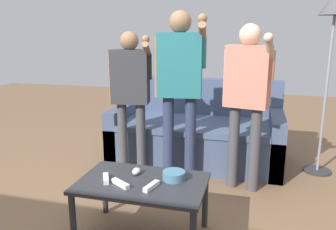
{
  "coord_description": "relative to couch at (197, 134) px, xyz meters",
  "views": [
    {
      "loc": [
        0.8,
        -2.19,
        1.43
      ],
      "look_at": [
        0.14,
        0.34,
        0.78
      ],
      "focal_mm": 35.96,
      "sensor_mm": 36.0,
      "label": 1
    }
  ],
  "objects": [
    {
      "name": "player_left",
      "position": [
        -0.56,
        -0.61,
        0.61
      ],
      "size": [
        0.44,
        0.28,
        1.44
      ],
      "color": "#47474C",
      "rests_on": "ground"
    },
    {
      "name": "player_center",
      "position": [
        -0.06,
        -0.63,
        0.72
      ],
      "size": [
        0.49,
        0.31,
        1.62
      ],
      "color": "#2D3856",
      "rests_on": "ground"
    },
    {
      "name": "snack_bowl",
      "position": [
        0.1,
        -1.54,
        0.16
      ],
      "size": [
        0.16,
        0.16,
        0.06
      ],
      "primitive_type": "cylinder",
      "color": "teal",
      "rests_on": "coffee_table"
    },
    {
      "name": "game_remote_wand_near",
      "position": [
        -0.35,
        -1.67,
        0.15
      ],
      "size": [
        0.1,
        0.15,
        0.03
      ],
      "color": "white",
      "rests_on": "coffee_table"
    },
    {
      "name": "couch",
      "position": [
        0.0,
        0.0,
        0.0
      ],
      "size": [
        1.86,
        0.93,
        0.89
      ],
      "color": "#475675",
      "rests_on": "ground"
    },
    {
      "name": "game_remote_wand_far",
      "position": [
        -0.01,
        -1.71,
        0.15
      ],
      "size": [
        0.07,
        0.16,
        0.03
      ],
      "color": "white",
      "rests_on": "coffee_table"
    },
    {
      "name": "game_remote_nunchuk",
      "position": [
        -0.18,
        -1.52,
        0.15
      ],
      "size": [
        0.06,
        0.09,
        0.05
      ],
      "color": "white",
      "rests_on": "coffee_table"
    },
    {
      "name": "ground_plane",
      "position": [
        -0.19,
        -1.45,
        -0.3
      ],
      "size": [
        12.0,
        12.0,
        0.0
      ],
      "primitive_type": "plane",
      "color": "brown"
    },
    {
      "name": "floor_lamp",
      "position": [
        1.3,
        -0.05,
        1.23
      ],
      "size": [
        0.3,
        0.3,
        1.81
      ],
      "color": "#2D2D33",
      "rests_on": "ground"
    },
    {
      "name": "player_right",
      "position": [
        0.55,
        -0.65,
        0.64
      ],
      "size": [
        0.43,
        0.39,
        1.5
      ],
      "color": "#47474C",
      "rests_on": "ground"
    },
    {
      "name": "coffee_table",
      "position": [
        -0.1,
        -1.62,
        0.07
      ],
      "size": [
        0.88,
        0.56,
        0.43
      ],
      "color": "#2D2D33",
      "rests_on": "ground"
    },
    {
      "name": "game_remote_wand_spare",
      "position": [
        -0.22,
        -1.72,
        0.15
      ],
      "size": [
        0.16,
        0.12,
        0.03
      ],
      "color": "white",
      "rests_on": "coffee_table"
    }
  ]
}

